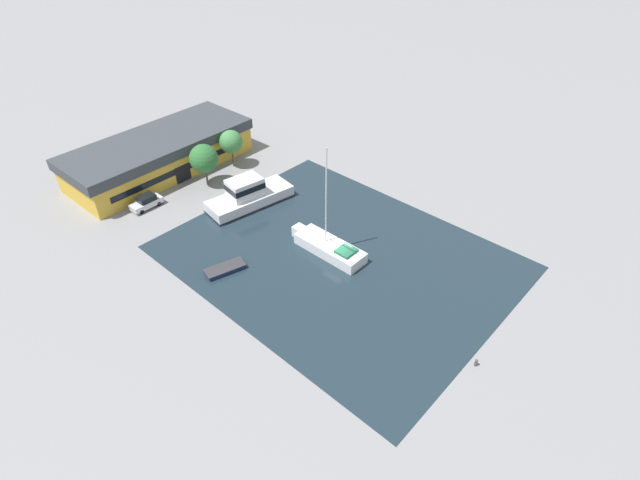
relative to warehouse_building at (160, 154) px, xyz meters
The scene contains 10 objects.
ground_plane 32.18m from the warehouse_building, 86.44° to the right, with size 440.00×440.00×0.00m, color gray.
water_canal 32.18m from the warehouse_building, 86.44° to the right, with size 28.85×36.89×0.01m, color #1E2D38.
warehouse_building is the anchor object (origin of this frame).
quay_tree_near_building 8.60m from the warehouse_building, 77.94° to the right, with size 3.88×3.88×5.99m.
quay_tree_by_water 10.32m from the warehouse_building, 41.97° to the right, with size 3.33×3.33×5.58m.
parked_car 10.12m from the warehouse_building, 134.79° to the right, with size 4.19×1.90×1.68m.
sailboat_moored 30.74m from the warehouse_building, 86.33° to the right, with size 2.98×9.87×13.12m.
motor_cruiser 16.51m from the warehouse_building, 81.73° to the right, with size 11.93×5.87×3.88m.
small_dinghy 25.91m from the warehouse_building, 108.51° to the right, with size 4.72×2.91×0.53m.
mooring_bollard 51.14m from the warehouse_building, 91.40° to the right, with size 0.28×0.28×0.78m.
Camera 1 is at (-33.67, -28.16, 35.94)m, focal length 28.00 mm.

